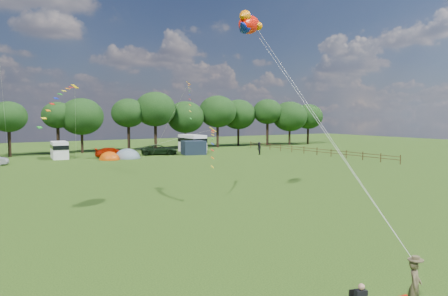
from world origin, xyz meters
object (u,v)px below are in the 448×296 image
campervan_c (59,149)px  tent_greyblue (127,158)px  campervan_d (192,143)px  tent_orange (109,160)px  car_d (159,150)px  walker_b (259,147)px  fish_kite (248,24)px  kite_flyer (415,286)px  walker_a (259,150)px  car_c (112,153)px

campervan_c → tent_greyblue: 9.78m
campervan_d → tent_orange: size_ratio=1.87×
car_d → walker_b: bearing=-84.0°
tent_orange → walker_b: 25.30m
campervan_c → fish_kite: (4.86, -40.63, 11.07)m
tent_orange → walker_b: bearing=-1.1°
campervan_c → fish_kite: 42.39m
car_d → tent_greyblue: car_d is taller
car_d → kite_flyer: 56.75m
walker_b → campervan_c: bearing=-34.2°
car_d → campervan_c: campervan_c is taller
kite_flyer → walker_a: size_ratio=1.03×
car_c → campervan_c: bearing=79.9°
campervan_c → campervan_d: bearing=-86.2°
campervan_d → fish_kite: (-16.19, -40.12, 10.81)m
car_c → car_d: car_d is taller
tent_orange → tent_greyblue: tent_greyblue is taller
campervan_c → walker_a: (27.84, -10.04, -0.49)m
fish_kite → walker_a: size_ratio=2.10×
campervan_c → campervan_d: 21.05m
campervan_d → kite_flyer: (-20.92, -56.53, -0.73)m
car_d → walker_b: walker_b is taller
car_c → fish_kite: size_ratio=1.42×
campervan_d → tent_greyblue: (-12.67, -4.37, -1.54)m
car_d → fish_kite: fish_kite is taller
kite_flyer → car_d: bearing=47.7°
tent_orange → kite_flyer: 51.86m
car_c → walker_a: 22.24m
walker_a → fish_kite: bearing=15.6°
walker_a → campervan_c: bearing=-57.4°
campervan_d → fish_kite: size_ratio=1.75×
car_d → campervan_c: 14.58m
car_c → walker_b: size_ratio=2.91×
kite_flyer → fish_kite: (4.73, 16.40, 11.54)m
car_d → walker_a: 15.59m
campervan_c → walker_a: campervan_c is taller
campervan_d → kite_flyer: bearing=159.6°
car_d → walker_b: (16.46, -3.82, 0.04)m
campervan_d → kite_flyer: 60.28m
tent_orange → walker_b: (25.29, -0.46, 0.81)m
car_c → fish_kite: (-2.02, -38.01, 11.64)m
campervan_d → walker_b: bearing=-119.0°
fish_kite → walker_b: 44.88m
tent_greyblue → walker_b: size_ratio=2.46×
car_d → tent_greyblue: size_ratio=1.42×
car_c → walker_a: walker_a is taller
tent_orange → walker_a: walker_a is taller
fish_kite → car_d: bearing=37.8°
campervan_d → kite_flyer: size_ratio=3.57×
tent_greyblue → campervan_d: bearing=19.0°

